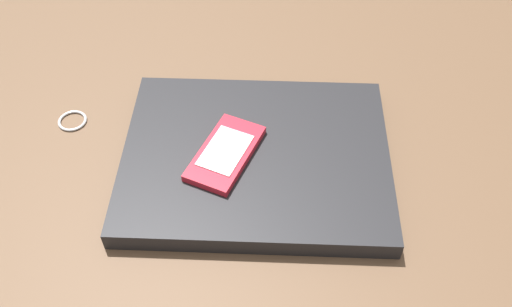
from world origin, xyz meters
The scene contains 4 objects.
desk_surface centered at (0.00, 0.00, 1.50)cm, with size 120.00×80.00×3.00cm, color brown.
laptop_closed centered at (1.18, -0.72, 4.21)cm, with size 31.31×25.00×2.41cm, color black.
cell_phone_on_laptop centered at (4.75, -0.43, 5.90)cm, with size 9.56×12.17×1.05cm.
key_ring centered at (24.86, -7.98, 3.18)cm, with size 3.68×3.68×0.36cm, color silver.
Camera 1 is at (1.26, 43.05, 54.79)cm, focal length 39.46 mm.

